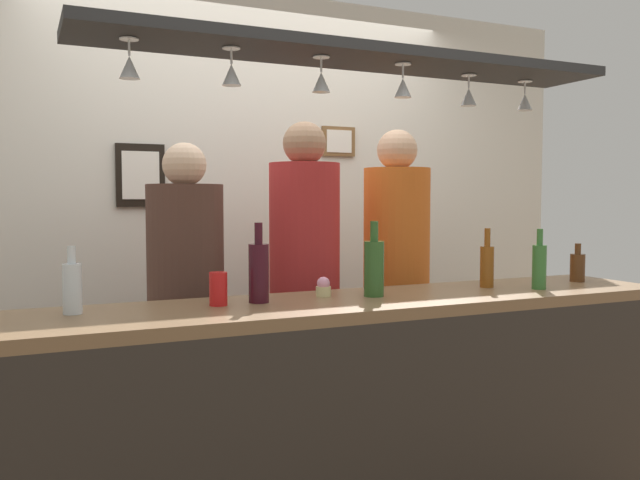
% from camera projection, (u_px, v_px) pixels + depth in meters
% --- Properties ---
extents(back_wall, '(4.40, 0.06, 2.60)m').
position_uv_depth(back_wall, '(250.00, 216.00, 3.88)').
color(back_wall, silver).
rests_on(back_wall, ground_plane).
extents(bar_counter, '(2.70, 0.55, 1.01)m').
position_uv_depth(bar_counter, '(387.00, 391.00, 2.46)').
color(bar_counter, brown).
rests_on(bar_counter, ground_plane).
extents(overhead_glass_rack, '(2.20, 0.36, 0.04)m').
position_uv_depth(overhead_glass_rack, '(362.00, 56.00, 2.57)').
color(overhead_glass_rack, black).
extents(hanging_wineglass_far_left, '(0.07, 0.07, 0.13)m').
position_uv_depth(hanging_wineglass_far_left, '(129.00, 66.00, 2.20)').
color(hanging_wineglass_far_left, silver).
rests_on(hanging_wineglass_far_left, overhead_glass_rack).
extents(hanging_wineglass_left, '(0.07, 0.07, 0.13)m').
position_uv_depth(hanging_wineglass_left, '(232.00, 74.00, 2.33)').
color(hanging_wineglass_left, silver).
rests_on(hanging_wineglass_left, overhead_glass_rack).
extents(hanging_wineglass_center_left, '(0.07, 0.07, 0.13)m').
position_uv_depth(hanging_wineglass_center_left, '(321.00, 81.00, 2.48)').
color(hanging_wineglass_center_left, silver).
rests_on(hanging_wineglass_center_left, overhead_glass_rack).
extents(hanging_wineglass_center, '(0.07, 0.07, 0.13)m').
position_uv_depth(hanging_wineglass_center, '(403.00, 87.00, 2.60)').
color(hanging_wineglass_center, silver).
rests_on(hanging_wineglass_center, overhead_glass_rack).
extents(hanging_wineglass_center_right, '(0.07, 0.07, 0.13)m').
position_uv_depth(hanging_wineglass_center_right, '(469.00, 96.00, 2.84)').
color(hanging_wineglass_center_right, silver).
rests_on(hanging_wineglass_center_right, overhead_glass_rack).
extents(hanging_wineglass_right, '(0.07, 0.07, 0.13)m').
position_uv_depth(hanging_wineglass_right, '(525.00, 101.00, 2.99)').
color(hanging_wineglass_right, silver).
rests_on(hanging_wineglass_right, overhead_glass_rack).
extents(person_left_brown_shirt, '(0.34, 0.34, 1.65)m').
position_uv_depth(person_left_brown_shirt, '(186.00, 290.00, 2.94)').
color(person_left_brown_shirt, '#2D334C').
rests_on(person_left_brown_shirt, ground_plane).
extents(person_middle_red_shirt, '(0.34, 0.34, 1.77)m').
position_uv_depth(person_middle_red_shirt, '(305.00, 267.00, 3.18)').
color(person_middle_red_shirt, '#2D334C').
rests_on(person_middle_red_shirt, ground_plane).
extents(person_right_orange_shirt, '(0.34, 0.34, 1.75)m').
position_uv_depth(person_right_orange_shirt, '(396.00, 265.00, 3.39)').
color(person_right_orange_shirt, '#2D334C').
rests_on(person_right_orange_shirt, ground_plane).
extents(bottle_beer_brown_stubby, '(0.07, 0.07, 0.18)m').
position_uv_depth(bottle_beer_brown_stubby, '(577.00, 267.00, 3.09)').
color(bottle_beer_brown_stubby, '#512D14').
rests_on(bottle_beer_brown_stubby, bar_counter).
extents(bottle_soda_clear, '(0.06, 0.06, 0.23)m').
position_uv_depth(bottle_soda_clear, '(72.00, 287.00, 2.22)').
color(bottle_soda_clear, silver).
rests_on(bottle_soda_clear, bar_counter).
extents(bottle_wine_dark_red, '(0.08, 0.08, 0.30)m').
position_uv_depth(bottle_wine_dark_red, '(259.00, 271.00, 2.46)').
color(bottle_wine_dark_red, '#380F19').
rests_on(bottle_wine_dark_red, bar_counter).
extents(bottle_champagne_green, '(0.08, 0.08, 0.30)m').
position_uv_depth(bottle_champagne_green, '(374.00, 267.00, 2.62)').
color(bottle_champagne_green, '#2D5623').
rests_on(bottle_champagne_green, bar_counter).
extents(bottle_beer_green_import, '(0.06, 0.06, 0.26)m').
position_uv_depth(bottle_beer_green_import, '(539.00, 265.00, 2.83)').
color(bottle_beer_green_import, '#336B2D').
rests_on(bottle_beer_green_import, bar_counter).
extents(bottle_beer_amber_tall, '(0.06, 0.06, 0.26)m').
position_uv_depth(bottle_beer_amber_tall, '(487.00, 265.00, 2.89)').
color(bottle_beer_amber_tall, brown).
rests_on(bottle_beer_amber_tall, bar_counter).
extents(drink_can, '(0.07, 0.07, 0.12)m').
position_uv_depth(drink_can, '(218.00, 289.00, 2.39)').
color(drink_can, red).
rests_on(drink_can, bar_counter).
extents(cupcake, '(0.06, 0.06, 0.08)m').
position_uv_depth(cupcake, '(323.00, 287.00, 2.62)').
color(cupcake, beige).
rests_on(cupcake, bar_counter).
extents(picture_frame_caricature, '(0.26, 0.02, 0.34)m').
position_uv_depth(picture_frame_caricature, '(141.00, 175.00, 3.56)').
color(picture_frame_caricature, black).
rests_on(picture_frame_caricature, back_wall).
extents(picture_frame_upper_small, '(0.22, 0.02, 0.18)m').
position_uv_depth(picture_frame_upper_small, '(339.00, 141.00, 4.04)').
color(picture_frame_upper_small, brown).
rests_on(picture_frame_upper_small, back_wall).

